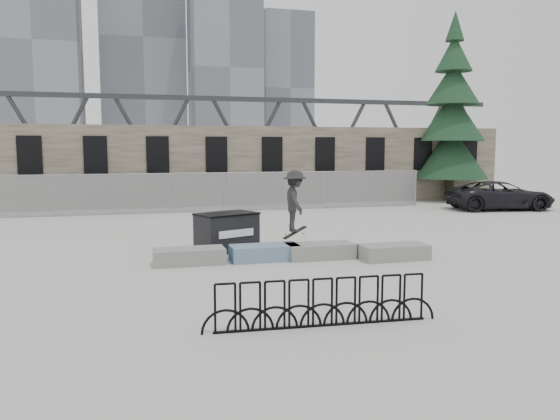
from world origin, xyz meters
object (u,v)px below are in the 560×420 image
at_px(spruce_tree, 452,120).
at_px(dumpster, 227,232).
at_px(planter_center_left, 265,252).
at_px(suv, 500,195).
at_px(skateboarder, 295,201).
at_px(bike_rack, 323,303).
at_px(planter_center_right, 320,250).
at_px(planter_offset, 394,251).
at_px(planter_far_left, 189,255).

bearing_deg(spruce_tree, dumpster, -141.37).
distance_m(planter_center_left, suv, 17.92).
bearing_deg(spruce_tree, skateboarder, -135.20).
distance_m(planter_center_left, bike_rack, 6.11).
relative_size(spruce_tree, skateboarder, 5.48).
bearing_deg(planter_center_right, bike_rack, -108.75).
relative_size(planter_center_right, spruce_tree, 0.17).
bearing_deg(planter_center_right, suv, 35.58).
relative_size(dumpster, suv, 0.40).
bearing_deg(planter_center_left, planter_offset, -13.60).
height_order(spruce_tree, skateboarder, spruce_tree).
distance_m(planter_center_right, spruce_tree, 20.71).
bearing_deg(dumpster, suv, 2.93).
bearing_deg(bike_rack, suv, 45.14).
distance_m(dumpster, bike_rack, 7.82).
relative_size(planter_center_right, bike_rack, 0.45).
height_order(spruce_tree, suv, spruce_tree).
height_order(bike_rack, skateboarder, skateboarder).
height_order(planter_center_right, spruce_tree, spruce_tree).
distance_m(planter_far_left, planter_offset, 5.99).
xyz_separation_m(spruce_tree, suv, (-0.18, -5.13, -4.19)).
bearing_deg(planter_offset, suv, 42.24).
height_order(planter_far_left, planter_offset, same).
distance_m(planter_center_left, spruce_tree, 21.74).
height_order(dumpster, spruce_tree, spruce_tree).
xyz_separation_m(planter_far_left, planter_center_right, (3.86, -0.20, 0.00)).
distance_m(planter_center_right, skateboarder, 1.67).
distance_m(dumpster, spruce_tree, 21.18).
bearing_deg(suv, bike_rack, 144.51).
xyz_separation_m(planter_far_left, suv, (17.38, 9.47, 0.52)).
relative_size(dumpster, skateboarder, 1.03).
bearing_deg(suv, planter_center_right, 134.95).
xyz_separation_m(spruce_tree, skateboarder, (-14.30, -14.20, -3.27)).
height_order(planter_center_left, planter_offset, same).
xyz_separation_m(dumpster, spruce_tree, (16.19, 12.94, 4.33)).
distance_m(planter_offset, suv, 15.50).
bearing_deg(planter_far_left, suv, 28.58).
bearing_deg(spruce_tree, planter_center_right, -132.77).
distance_m(planter_far_left, planter_center_left, 2.20).
distance_m(planter_center_right, suv, 16.63).
height_order(planter_far_left, dumpster, dumpster).
height_order(bike_rack, suv, suv).
xyz_separation_m(planter_center_left, dumpster, (-0.83, 1.71, 0.38)).
height_order(planter_offset, skateboarder, skateboarder).
bearing_deg(spruce_tree, planter_far_left, -140.24).
distance_m(planter_far_left, spruce_tree, 23.31).
relative_size(planter_far_left, dumpster, 0.92).
bearing_deg(planter_offset, skateboarder, 153.12).
xyz_separation_m(planter_far_left, planter_center_left, (2.20, -0.05, 0.00)).
xyz_separation_m(planter_offset, dumpster, (-4.55, 2.61, 0.38)).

